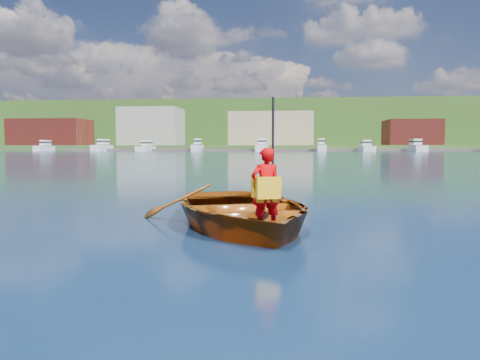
{
  "coord_description": "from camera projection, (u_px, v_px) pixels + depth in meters",
  "views": [
    {
      "loc": [
        1.25,
        -7.78,
        1.26
      ],
      "look_at": [
        0.5,
        -0.48,
        0.74
      ],
      "focal_mm": 35.0,
      "sensor_mm": 36.0,
      "label": 1
    }
  ],
  "objects": [
    {
      "name": "ground",
      "position": [
        214.0,
        221.0,
        7.94
      ],
      "size": [
        600.0,
        600.0,
        0.0
      ],
      "color": "#0C233A",
      "rests_on": "ground"
    },
    {
      "name": "rowboat",
      "position": [
        240.0,
        209.0,
        7.39
      ],
      "size": [
        4.15,
        4.86,
        0.85
      ],
      "color": "brown",
      "rests_on": "ground"
    },
    {
      "name": "child_paddler",
      "position": [
        266.0,
        188.0,
        6.53
      ],
      "size": [
        0.49,
        0.43,
        1.87
      ],
      "color": "#AD0003",
      "rests_on": "ground"
    },
    {
      "name": "shoreline",
      "position": [
        286.0,
        130.0,
        242.02
      ],
      "size": [
        400.0,
        140.0,
        22.0
      ],
      "color": "#395E25",
      "rests_on": "ground"
    },
    {
      "name": "dock",
      "position": [
        307.0,
        150.0,
        154.0
      ],
      "size": [
        160.02,
        10.95,
        0.8
      ],
      "color": "#51433E",
      "rests_on": "ground"
    },
    {
      "name": "waterfront_buildings",
      "position": [
        264.0,
        130.0,
        171.92
      ],
      "size": [
        202.0,
        16.0,
        14.0
      ],
      "color": "brown",
      "rests_on": "ground"
    },
    {
      "name": "marina_yachts",
      "position": [
        267.0,
        147.0,
        150.6
      ],
      "size": [
        147.42,
        13.41,
        4.37
      ],
      "color": "silver",
      "rests_on": "ground"
    },
    {
      "name": "hillside_trees",
      "position": [
        249.0,
        117.0,
        241.83
      ],
      "size": [
        318.26,
        80.38,
        23.47
      ],
      "color": "#382314",
      "rests_on": "ground"
    }
  ]
}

